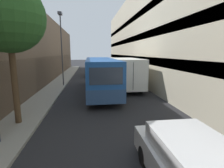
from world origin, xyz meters
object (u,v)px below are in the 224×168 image
object	(u,v)px
panel_van	(92,69)
street_tree_left	(8,17)
box_truck	(123,71)
bus	(101,75)
street_lamp	(61,36)
car_hatchback	(193,166)

from	to	relation	value
panel_van	street_tree_left	xyz separation A→B (m)	(-3.91, -17.59, 3.93)
box_truck	panel_van	xyz separation A→B (m)	(-2.99, 8.75, -0.49)
panel_van	street_tree_left	world-z (taller)	street_tree_left
bus	panel_van	size ratio (longest dim) A/B	2.61
box_truck	street_tree_left	size ratio (longest dim) A/B	1.34
panel_van	street_lamp	size ratio (longest dim) A/B	0.55
bus	street_tree_left	size ratio (longest dim) A/B	1.60
street_lamp	street_tree_left	world-z (taller)	street_lamp
box_truck	street_lamp	xyz separation A→B (m)	(-6.15, 1.15, 3.53)
car_hatchback	bus	size ratio (longest dim) A/B	0.40
box_truck	panel_van	distance (m)	9.26
street_lamp	street_tree_left	xyz separation A→B (m)	(-0.75, -9.99, -0.08)
panel_van	street_lamp	distance (m)	9.15
street_tree_left	street_lamp	bearing A→B (deg)	85.71
street_lamp	panel_van	bearing A→B (deg)	67.40
street_lamp	street_tree_left	distance (m)	10.02
panel_van	car_hatchback	bearing A→B (deg)	-84.73
bus	panel_van	distance (m)	10.90
bus	street_tree_left	xyz separation A→B (m)	(-4.47, -6.71, 3.48)
car_hatchback	street_lamp	size ratio (longest dim) A/B	0.58
box_truck	car_hatchback	bearing A→B (deg)	-93.75
panel_van	street_tree_left	distance (m)	18.44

